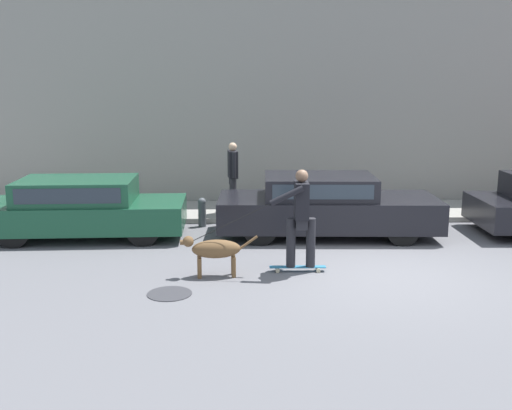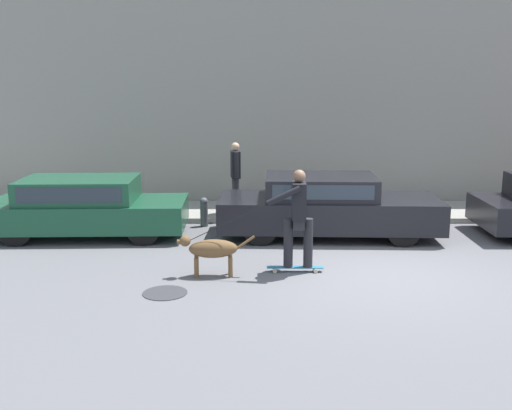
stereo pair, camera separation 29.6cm
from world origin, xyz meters
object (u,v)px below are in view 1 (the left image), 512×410
object	(u,v)px
pedestrian_with_bag	(233,175)
fire_hydrant	(202,211)
parked_car_1	(325,206)
dog	(214,250)
skateboarder	(300,214)
parked_car_0	(84,208)

from	to	relation	value
pedestrian_with_bag	fire_hydrant	bearing A→B (deg)	-137.15
parked_car_1	fire_hydrant	distance (m)	2.74
dog	skateboarder	xyz separation A→B (m)	(1.41, 0.22, 0.53)
pedestrian_with_bag	parked_car_0	bearing A→B (deg)	-158.54
fire_hydrant	dog	bearing A→B (deg)	-83.15
parked_car_1	fire_hydrant	world-z (taller)	parked_car_1
fire_hydrant	pedestrian_with_bag	bearing A→B (deg)	50.20
parked_car_0	skateboarder	xyz separation A→B (m)	(4.17, -2.40, 0.37)
parked_car_1	pedestrian_with_bag	xyz separation A→B (m)	(-1.92, 1.65, 0.41)
fire_hydrant	skateboarder	bearing A→B (deg)	-60.67
parked_car_0	dog	size ratio (longest dim) A/B	3.20
parked_car_0	pedestrian_with_bag	distance (m)	3.46
dog	pedestrian_with_bag	distance (m)	4.33
parked_car_1	skateboarder	xyz separation A→B (m)	(-0.76, -2.40, 0.36)
parked_car_1	parked_car_0	bearing A→B (deg)	-177.89
skateboarder	parked_car_1	bearing A→B (deg)	-106.87
pedestrian_with_bag	fire_hydrant	size ratio (longest dim) A/B	2.57
skateboarder	fire_hydrant	bearing A→B (deg)	-60.02
skateboarder	fire_hydrant	size ratio (longest dim) A/B	3.52
dog	skateboarder	world-z (taller)	skateboarder
skateboarder	parked_car_0	bearing A→B (deg)	-29.26
skateboarder	pedestrian_with_bag	distance (m)	4.22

